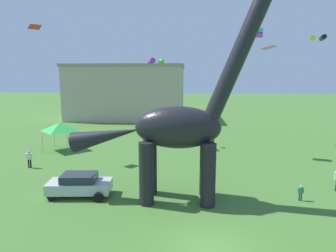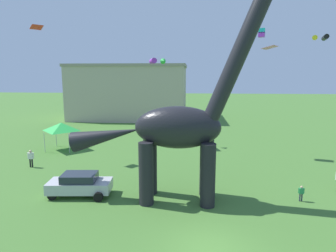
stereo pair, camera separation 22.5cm
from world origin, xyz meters
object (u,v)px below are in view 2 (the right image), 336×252
(person_strolling_adult, at_px, (31,157))
(festival_canopy_tent, at_px, (62,127))
(dinosaur_sculpture, at_px, (177,127))
(kite_high_left, at_px, (155,61))
(person_near_flyer, at_px, (301,192))
(kite_near_low, at_px, (270,47))
(kite_high_right, at_px, (262,33))
(kite_drifting, at_px, (323,37))
(parked_sedan_left, at_px, (80,184))
(kite_mid_left, at_px, (37,27))

(person_strolling_adult, bearing_deg, festival_canopy_tent, -63.46)
(dinosaur_sculpture, height_order, kite_high_left, dinosaur_sculpture)
(dinosaur_sculpture, height_order, person_near_flyer, dinosaur_sculpture)
(kite_high_left, bearing_deg, kite_near_low, -47.59)
(person_near_flyer, distance_m, kite_high_right, 21.63)
(kite_high_right, bearing_deg, kite_drifting, -33.33)
(dinosaur_sculpture, xyz_separation_m, kite_drifting, (14.37, 14.49, 7.13))
(dinosaur_sculpture, bearing_deg, parked_sedan_left, -170.25)
(kite_drifting, bearing_deg, parked_sedan_left, -145.47)
(kite_high_right, bearing_deg, kite_high_left, -167.95)
(dinosaur_sculpture, relative_size, festival_canopy_tent, 4.25)
(parked_sedan_left, bearing_deg, person_strolling_adult, 134.58)
(kite_near_low, bearing_deg, kite_mid_left, 168.16)
(person_strolling_adult, distance_m, kite_mid_left, 11.93)
(festival_canopy_tent, bearing_deg, person_near_flyer, -28.94)
(dinosaur_sculpture, distance_m, kite_high_left, 16.55)
(kite_drifting, height_order, kite_mid_left, kite_mid_left)
(person_strolling_adult, xyz_separation_m, kite_high_left, (9.96, 9.73, 8.74))
(dinosaur_sculpture, xyz_separation_m, kite_high_right, (8.90, 18.08, 8.15))
(kite_mid_left, bearing_deg, festival_canopy_tent, 86.33)
(kite_mid_left, bearing_deg, parked_sedan_left, -51.68)
(person_near_flyer, xyz_separation_m, kite_high_left, (-11.42, 15.13, 9.05))
(person_near_flyer, height_order, kite_near_low, kite_near_low)
(person_near_flyer, bearing_deg, kite_high_right, -38.21)
(kite_high_right, height_order, kite_mid_left, kite_high_right)
(festival_canopy_tent, height_order, kite_near_low, kite_near_low)
(kite_drifting, xyz_separation_m, kite_high_left, (-17.70, 0.99, -2.27))
(kite_mid_left, bearing_deg, kite_near_low, -11.84)
(person_near_flyer, relative_size, festival_canopy_tent, 0.33)
(person_near_flyer, distance_m, person_strolling_adult, 22.06)
(kite_high_right, bearing_deg, person_strolling_adult, -150.92)
(parked_sedan_left, distance_m, kite_high_right, 26.70)
(festival_canopy_tent, bearing_deg, kite_high_left, 18.39)
(parked_sedan_left, bearing_deg, kite_high_left, 72.92)
(festival_canopy_tent, height_order, kite_mid_left, kite_mid_left)
(dinosaur_sculpture, xyz_separation_m, festival_canopy_tent, (-13.28, 12.16, -2.29))
(person_strolling_adult, bearing_deg, kite_near_low, -156.73)
(parked_sedan_left, distance_m, kite_drifting, 27.78)
(parked_sedan_left, relative_size, festival_canopy_tent, 1.38)
(kite_high_right, relative_size, kite_near_low, 0.63)
(parked_sedan_left, height_order, kite_mid_left, kite_mid_left)
(dinosaur_sculpture, bearing_deg, person_near_flyer, 12.72)
(kite_drifting, distance_m, kite_high_right, 6.63)
(person_near_flyer, xyz_separation_m, festival_canopy_tent, (-21.38, 11.82, 1.91))
(kite_near_low, bearing_deg, kite_drifting, 51.93)
(kite_near_low, xyz_separation_m, kite_mid_left, (-20.12, 4.22, 2.35))
(festival_canopy_tent, bearing_deg, kite_near_low, -20.84)
(dinosaur_sculpture, xyz_separation_m, kite_near_low, (6.62, 4.59, 5.30))
(parked_sedan_left, height_order, kite_high_left, kite_high_left)
(kite_drifting, height_order, kite_high_right, kite_high_right)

